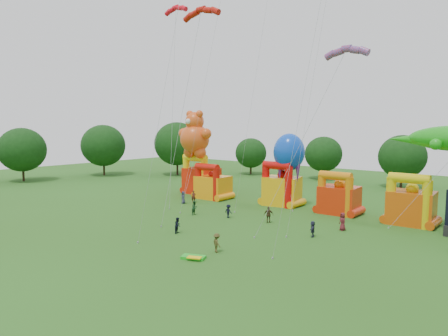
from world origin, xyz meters
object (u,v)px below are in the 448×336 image
Objects in this scene: gecko_kite at (439,168)px; spectator_4 at (269,215)px; bouncy_castle_2 at (281,188)px; octopus_kite at (289,163)px; teddy_bear_kite at (193,149)px; spectator_0 at (183,197)px; bouncy_castle_0 at (200,178)px.

gecko_kite reaches higher than spectator_4.
gecko_kite is (20.27, -1.66, 4.42)m from bouncy_castle_2.
teddy_bear_kite is at bearing -170.01° from octopus_kite.
teddy_bear_kite is at bearing 141.05° from spectator_0.
teddy_bear_kite reaches higher than gecko_kite.
teddy_bear_kite reaches higher than spectator_4.
gecko_kite is 1.29× the size of octopus_kite.
gecko_kite reaches higher than bouncy_castle_0.
octopus_kite is at bearing -4.89° from bouncy_castle_2.
bouncy_castle_0 is 15.52m from bouncy_castle_2.
spectator_0 is (4.03, -7.92, -1.63)m from bouncy_castle_0.
gecko_kite is 6.96× the size of spectator_4.
teddy_bear_kite reaches higher than bouncy_castle_0.
spectator_4 is (19.93, -9.66, -1.57)m from bouncy_castle_0.
bouncy_castle_0 is at bearing 137.89° from spectator_0.
octopus_kite is (16.85, 0.05, 3.53)m from bouncy_castle_0.
gecko_kite is at bearing 32.35° from spectator_0.
octopus_kite is at bearing 9.99° from teddy_bear_kite.
gecko_kite is at bearing -4.67° from bouncy_castle_2.
bouncy_castle_0 is 17.22m from octopus_kite.
spectator_0 is at bearing -148.11° from octopus_kite.
spectator_0 is (-11.49, -8.09, -1.50)m from bouncy_castle_2.
bouncy_castle_0 is 0.50× the size of gecko_kite.
spectator_4 is (-15.86, -8.16, -5.87)m from gecko_kite.
bouncy_castle_2 is 0.61× the size of octopus_kite.
octopus_kite is 11.39m from spectator_4.
octopus_kite is at bearing -105.47° from spectator_4.
bouncy_castle_2 is at bearing -98.91° from spectator_4.
gecko_kite is at bearing 174.15° from spectator_4.
spectator_4 is at bearing -20.10° from teddy_bear_kite.
bouncy_castle_0 is at bearing -179.83° from octopus_kite.
spectator_0 is at bearing -39.31° from spectator_4.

